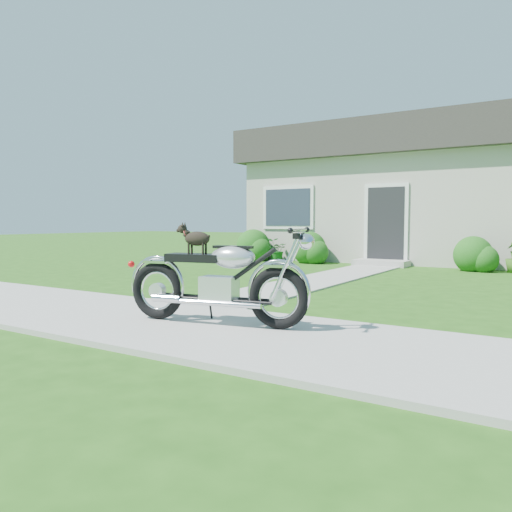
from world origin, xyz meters
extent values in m
plane|color=#235114|center=(0.00, 0.00, 0.00)|extent=(80.00, 80.00, 0.00)
cube|color=#9E9B93|center=(0.00, 0.00, 0.02)|extent=(24.00, 2.20, 0.04)
cube|color=#9E9B93|center=(-1.50, 5.00, 0.01)|extent=(1.20, 8.00, 0.03)
cube|color=beige|center=(0.00, 12.00, 1.50)|extent=(12.00, 6.00, 3.00)
cube|color=#2D2B28|center=(0.00, 12.00, 3.50)|extent=(12.60, 6.60, 1.00)
cube|color=#2D2B28|center=(0.00, 12.00, 4.20)|extent=(12.60, 2.00, 0.60)
cube|color=black|center=(-1.50, 8.97, 1.05)|extent=(1.00, 0.06, 2.10)
cube|color=#9E9B93|center=(-1.50, 8.62, 0.08)|extent=(1.40, 0.70, 0.16)
cube|color=#2D3847|center=(-4.50, 8.97, 1.60)|extent=(1.70, 0.05, 1.30)
sphere|color=#1E5717|center=(-5.43, 8.50, 0.43)|extent=(1.02, 1.02, 1.02)
sphere|color=#1E5717|center=(0.78, 8.50, 0.38)|extent=(0.90, 0.90, 0.90)
sphere|color=#1E5717|center=(-3.55, 8.50, 0.41)|extent=(0.97, 0.97, 0.97)
imported|color=#155218|center=(-4.67, 8.55, 0.34)|extent=(0.78, 0.74, 0.67)
torus|color=black|center=(0.09, 0.27, 0.38)|extent=(0.68, 0.23, 0.67)
torus|color=black|center=(-1.38, 0.00, 0.38)|extent=(0.68, 0.23, 0.67)
cube|color=silver|center=(-0.60, 0.15, 0.42)|extent=(0.44, 0.31, 0.30)
ellipsoid|color=silver|center=(-0.43, 0.18, 0.79)|extent=(0.55, 0.38, 0.26)
cube|color=black|center=(-0.89, 0.09, 0.78)|extent=(0.69, 0.37, 0.09)
cube|color=silver|center=(0.09, 0.27, 0.72)|extent=(0.32, 0.19, 0.03)
cube|color=silver|center=(-1.38, 0.00, 0.72)|extent=(0.32, 0.19, 0.03)
cylinder|color=silver|center=(0.31, 0.31, 1.09)|extent=(0.14, 0.60, 0.03)
sphere|color=silver|center=(0.39, 0.33, 0.98)|extent=(0.20, 0.20, 0.17)
cylinder|color=silver|center=(-0.57, 0.02, 0.29)|extent=(1.09, 0.26, 0.06)
ellipsoid|color=black|center=(-0.86, 0.10, 0.99)|extent=(0.33, 0.20, 0.16)
sphere|color=black|center=(-1.05, 0.06, 1.10)|extent=(0.12, 0.12, 0.10)
cylinder|color=black|center=(-0.96, 0.12, 0.88)|extent=(0.03, 0.03, 0.13)
cylinder|color=black|center=(-0.94, 0.05, 0.88)|extent=(0.03, 0.03, 0.13)
cylinder|color=black|center=(-0.78, 0.15, 0.88)|extent=(0.03, 0.03, 0.13)
cylinder|color=black|center=(-0.77, 0.08, 0.88)|extent=(0.03, 0.03, 0.13)
torus|color=#D43D38|center=(-1.00, 0.07, 1.05)|extent=(0.06, 0.09, 0.08)
camera|label=1|loc=(2.67, -4.30, 1.19)|focal=35.00mm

